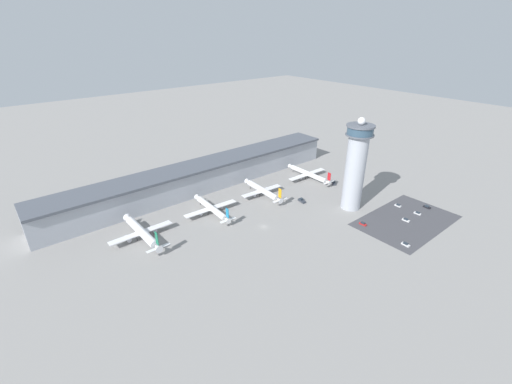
{
  "coord_description": "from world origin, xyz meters",
  "views": [
    {
      "loc": [
        -113.69,
        -131.89,
        107.61
      ],
      "look_at": [
        16.44,
        27.59,
        7.76
      ],
      "focal_mm": 24.0,
      "sensor_mm": 36.0,
      "label": 1
    }
  ],
  "objects_px": {
    "car_grey_coupe": "(363,224)",
    "car_green_van": "(398,205)",
    "service_truck_catering": "(334,183)",
    "service_truck_fuel": "(302,201)",
    "control_tower": "(356,165)",
    "car_white_wagon": "(427,207)",
    "airplane_gate_charlie": "(263,190)",
    "car_navy_sedan": "(418,213)",
    "car_maroon_suv": "(406,244)",
    "airplane_gate_delta": "(308,174)",
    "car_yellow_taxi": "(406,220)",
    "airplane_gate_alpha": "(142,232)",
    "airplane_gate_bravo": "(212,208)"
  },
  "relations": [
    {
      "from": "car_grey_coupe",
      "to": "car_green_van",
      "type": "bearing_deg",
      "value": -1.1
    },
    {
      "from": "service_truck_catering",
      "to": "service_truck_fuel",
      "type": "xyz_separation_m",
      "value": [
        -39.55,
        -4.89,
        -0.24
      ]
    },
    {
      "from": "service_truck_catering",
      "to": "car_grey_coupe",
      "type": "distance_m",
      "value": 59.15
    },
    {
      "from": "control_tower",
      "to": "car_white_wagon",
      "type": "height_order",
      "value": "control_tower"
    },
    {
      "from": "control_tower",
      "to": "car_green_van",
      "type": "height_order",
      "value": "control_tower"
    },
    {
      "from": "airplane_gate_charlie",
      "to": "service_truck_fuel",
      "type": "bearing_deg",
      "value": -57.84
    },
    {
      "from": "car_navy_sedan",
      "to": "car_white_wagon",
      "type": "xyz_separation_m",
      "value": [
        12.77,
        0.32,
        0.07
      ]
    },
    {
      "from": "control_tower",
      "to": "airplane_gate_charlie",
      "type": "relative_size",
      "value": 1.48
    },
    {
      "from": "airplane_gate_charlie",
      "to": "service_truck_catering",
      "type": "distance_m",
      "value": 57.71
    },
    {
      "from": "control_tower",
      "to": "car_maroon_suv",
      "type": "relative_size",
      "value": 12.85
    },
    {
      "from": "car_maroon_suv",
      "to": "car_white_wagon",
      "type": "height_order",
      "value": "car_white_wagon"
    },
    {
      "from": "car_green_van",
      "to": "car_navy_sedan",
      "type": "distance_m",
      "value": 13.47
    },
    {
      "from": "airplane_gate_delta",
      "to": "car_maroon_suv",
      "type": "relative_size",
      "value": 9.39
    },
    {
      "from": "car_green_van",
      "to": "car_maroon_suv",
      "type": "height_order",
      "value": "car_green_van"
    },
    {
      "from": "service_truck_fuel",
      "to": "car_maroon_suv",
      "type": "bearing_deg",
      "value": -84.77
    },
    {
      "from": "control_tower",
      "to": "car_grey_coupe",
      "type": "relative_size",
      "value": 13.11
    },
    {
      "from": "control_tower",
      "to": "car_white_wagon",
      "type": "xyz_separation_m",
      "value": [
        38.55,
        -32.59,
        -29.01
      ]
    },
    {
      "from": "car_yellow_taxi",
      "to": "airplane_gate_charlie",
      "type": "bearing_deg",
      "value": 119.35
    },
    {
      "from": "car_yellow_taxi",
      "to": "car_white_wagon",
      "type": "relative_size",
      "value": 0.98
    },
    {
      "from": "service_truck_fuel",
      "to": "car_maroon_suv",
      "type": "xyz_separation_m",
      "value": [
        6.57,
        -71.86,
        -0.27
      ]
    },
    {
      "from": "control_tower",
      "to": "airplane_gate_alpha",
      "type": "relative_size",
      "value": 1.38
    },
    {
      "from": "service_truck_catering",
      "to": "car_grey_coupe",
      "type": "relative_size",
      "value": 1.32
    },
    {
      "from": "airplane_gate_delta",
      "to": "car_grey_coupe",
      "type": "relative_size",
      "value": 9.58
    },
    {
      "from": "car_white_wagon",
      "to": "control_tower",
      "type": "bearing_deg",
      "value": 139.79
    },
    {
      "from": "airplane_gate_delta",
      "to": "control_tower",
      "type": "bearing_deg",
      "value": -104.89
    },
    {
      "from": "car_yellow_taxi",
      "to": "car_navy_sedan",
      "type": "height_order",
      "value": "car_yellow_taxi"
    },
    {
      "from": "car_grey_coupe",
      "to": "car_maroon_suv",
      "type": "xyz_separation_m",
      "value": [
        -0.17,
        -27.53,
        -0.03
      ]
    },
    {
      "from": "airplane_gate_alpha",
      "to": "car_white_wagon",
      "type": "relative_size",
      "value": 9.33
    },
    {
      "from": "airplane_gate_delta",
      "to": "service_truck_catering",
      "type": "distance_m",
      "value": 20.96
    },
    {
      "from": "airplane_gate_charlie",
      "to": "car_grey_coupe",
      "type": "height_order",
      "value": "airplane_gate_charlie"
    },
    {
      "from": "control_tower",
      "to": "service_truck_catering",
      "type": "relative_size",
      "value": 9.96
    },
    {
      "from": "airplane_gate_charlie",
      "to": "car_navy_sedan",
      "type": "relative_size",
      "value": 9.2
    },
    {
      "from": "airplane_gate_charlie",
      "to": "airplane_gate_alpha",
      "type": "bearing_deg",
      "value": 179.38
    },
    {
      "from": "airplane_gate_bravo",
      "to": "airplane_gate_charlie",
      "type": "bearing_deg",
      "value": -1.25
    },
    {
      "from": "car_yellow_taxi",
      "to": "car_white_wagon",
      "type": "bearing_deg",
      "value": 0.14
    },
    {
      "from": "service_truck_fuel",
      "to": "service_truck_catering",
      "type": "bearing_deg",
      "value": 7.05
    },
    {
      "from": "car_yellow_taxi",
      "to": "airplane_gate_delta",
      "type": "bearing_deg",
      "value": 89.19
    },
    {
      "from": "car_yellow_taxi",
      "to": "car_navy_sedan",
      "type": "distance_m",
      "value": 13.65
    },
    {
      "from": "airplane_gate_charlie",
      "to": "car_maroon_suv",
      "type": "relative_size",
      "value": 8.67
    },
    {
      "from": "service_truck_catering",
      "to": "car_maroon_suv",
      "type": "relative_size",
      "value": 1.29
    },
    {
      "from": "service_truck_fuel",
      "to": "car_yellow_taxi",
      "type": "relative_size",
      "value": 1.44
    },
    {
      "from": "airplane_gate_alpha",
      "to": "airplane_gate_delta",
      "type": "distance_m",
      "value": 134.52
    },
    {
      "from": "car_green_van",
      "to": "airplane_gate_charlie",
      "type": "bearing_deg",
      "value": 130.96
    },
    {
      "from": "airplane_gate_charlie",
      "to": "service_truck_fuel",
      "type": "xyz_separation_m",
      "value": [
        14.91,
        -23.72,
        -3.34
      ]
    },
    {
      "from": "car_maroon_suv",
      "to": "airplane_gate_alpha",
      "type": "bearing_deg",
      "value": 138.4
    },
    {
      "from": "control_tower",
      "to": "airplane_gate_delta",
      "type": "height_order",
      "value": "control_tower"
    },
    {
      "from": "airplane_gate_delta",
      "to": "car_white_wagon",
      "type": "height_order",
      "value": "airplane_gate_delta"
    },
    {
      "from": "airplane_gate_delta",
      "to": "car_grey_coupe",
      "type": "height_order",
      "value": "airplane_gate_delta"
    },
    {
      "from": "service_truck_catering",
      "to": "car_yellow_taxi",
      "type": "height_order",
      "value": "service_truck_catering"
    },
    {
      "from": "airplane_gate_charlie",
      "to": "car_navy_sedan",
      "type": "bearing_deg",
      "value": -54.0
    }
  ]
}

